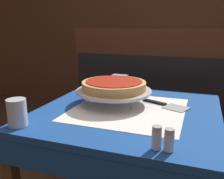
# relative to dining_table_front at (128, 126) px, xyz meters

# --- Properties ---
(dining_table_front) EXTENTS (0.87, 0.87, 0.74)m
(dining_table_front) POSITION_rel_dining_table_front_xyz_m (0.00, 0.00, 0.00)
(dining_table_front) COLOR #194799
(dining_table_front) RESTS_ON ground_plane
(dining_table_rear) EXTENTS (0.81, 0.81, 0.75)m
(dining_table_rear) POSITION_rel_dining_table_front_xyz_m (0.07, 1.57, 0.00)
(dining_table_rear) COLOR red
(dining_table_rear) RESTS_ON ground_plane
(booth_bench) EXTENTS (1.76, 0.45, 1.12)m
(booth_bench) POSITION_rel_dining_table_front_xyz_m (0.12, 0.77, -0.32)
(booth_bench) COLOR #4C2819
(booth_bench) RESTS_ON ground_plane
(back_wall_panel) EXTENTS (6.00, 0.04, 2.40)m
(back_wall_panel) POSITION_rel_dining_table_front_xyz_m (0.00, 2.09, 0.55)
(back_wall_panel) COLOR #4C2D1E
(back_wall_panel) RESTS_ON ground_plane
(pizza_pan_stand) EXTENTS (0.40, 0.40, 0.07)m
(pizza_pan_stand) POSITION_rel_dining_table_front_xyz_m (-0.10, 0.07, 0.16)
(pizza_pan_stand) COLOR #ADADB2
(pizza_pan_stand) RESTS_ON dining_table_front
(deep_dish_pizza) EXTENTS (0.34, 0.34, 0.05)m
(deep_dish_pizza) POSITION_rel_dining_table_front_xyz_m (-0.10, 0.07, 0.19)
(deep_dish_pizza) COLOR tan
(deep_dish_pizza) RESTS_ON pizza_pan_stand
(pizza_server) EXTENTS (0.26, 0.15, 0.01)m
(pizza_server) POSITION_rel_dining_table_front_xyz_m (0.17, 0.11, 0.10)
(pizza_server) COLOR #BCBCC1
(pizza_server) RESTS_ON dining_table_front
(water_glass_near) EXTENTS (0.08, 0.08, 0.11)m
(water_glass_near) POSITION_rel_dining_table_front_xyz_m (-0.37, -0.36, 0.15)
(water_glass_near) COLOR silver
(water_glass_near) RESTS_ON dining_table_front
(salt_shaker) EXTENTS (0.03, 0.03, 0.08)m
(salt_shaker) POSITION_rel_dining_table_front_xyz_m (0.20, -0.36, 0.13)
(salt_shaker) COLOR silver
(salt_shaker) RESTS_ON dining_table_front
(pepper_shaker) EXTENTS (0.03, 0.03, 0.08)m
(pepper_shaker) POSITION_rel_dining_table_front_xyz_m (0.24, -0.36, 0.13)
(pepper_shaker) COLOR silver
(pepper_shaker) RESTS_ON dining_table_front
(napkin_holder) EXTENTS (0.10, 0.05, 0.09)m
(napkin_holder) POSITION_rel_dining_table_front_xyz_m (-0.17, 0.39, 0.14)
(napkin_holder) COLOR #B2B2B7
(napkin_holder) RESTS_ON dining_table_front
(condiment_caddy) EXTENTS (0.12, 0.12, 0.15)m
(condiment_caddy) POSITION_rel_dining_table_front_xyz_m (0.04, 1.53, 0.14)
(condiment_caddy) COLOR black
(condiment_caddy) RESTS_ON dining_table_rear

